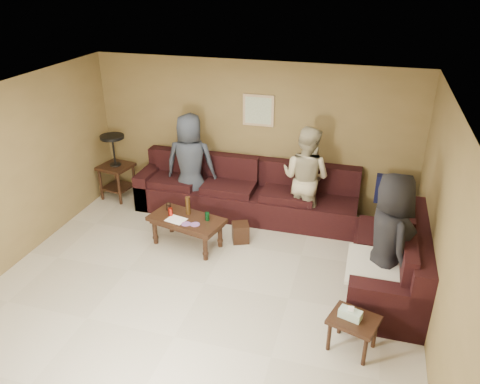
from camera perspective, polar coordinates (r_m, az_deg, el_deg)
The scene contains 10 objects.
room at distance 5.55m, azimuth -4.89°, elevation 2.76°, with size 5.60×5.50×2.50m.
sectional_sofa at distance 7.27m, azimuth 5.73°, elevation -3.10°, with size 4.65×2.90×0.97m.
coffee_table at distance 7.01m, azimuth -6.53°, elevation -3.65°, with size 1.21×0.80×0.74m.
end_table_left at distance 8.62m, azimuth -14.93°, elevation 3.12°, with size 0.61×0.61×1.19m.
side_table_right at distance 5.38m, azimuth 13.59°, elevation -15.14°, with size 0.61×0.55×0.56m.
waste_bin at distance 7.18m, azimuth 0.06°, elevation -4.96°, with size 0.25×0.25×0.30m, color black.
wall_art at distance 7.74m, azimuth 2.25°, elevation 9.91°, with size 0.52×0.04×0.52m.
person_left at distance 7.83m, azimuth -6.06°, elevation 3.42°, with size 0.84×0.54×1.71m, color #2C323D.
person_middle at distance 7.38m, azimuth 7.99°, elevation 1.72°, with size 0.81×0.63×1.68m, color tan.
person_right at distance 5.90m, azimuth 17.65°, elevation -5.66°, with size 0.85×0.55×1.73m, color black.
Camera 1 is at (1.84, -4.76, 3.84)m, focal length 35.00 mm.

